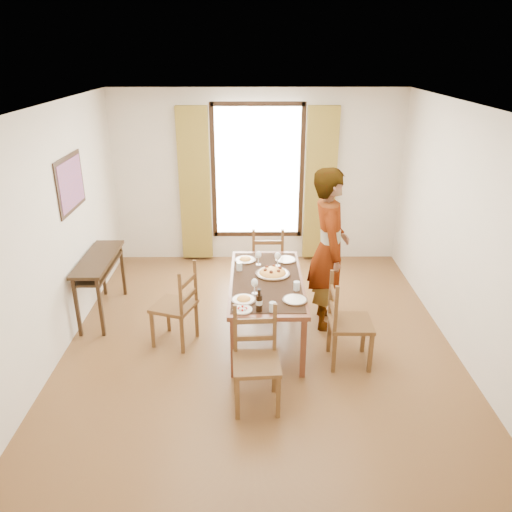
{
  "coord_description": "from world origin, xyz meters",
  "views": [
    {
      "loc": [
        -0.08,
        -5.18,
        3.24
      ],
      "look_at": [
        -0.04,
        0.15,
        1.0
      ],
      "focal_mm": 35.0,
      "sensor_mm": 36.0,
      "label": 1
    }
  ],
  "objects_px": {
    "console_table": "(99,266)",
    "dining_table": "(266,285)",
    "pasta_platter": "(273,271)",
    "man": "(329,249)"
  },
  "relations": [
    {
      "from": "dining_table",
      "to": "pasta_platter",
      "type": "relative_size",
      "value": 4.36
    },
    {
      "from": "man",
      "to": "pasta_platter",
      "type": "bearing_deg",
      "value": 108.07
    },
    {
      "from": "dining_table",
      "to": "pasta_platter",
      "type": "distance_m",
      "value": 0.19
    },
    {
      "from": "man",
      "to": "pasta_platter",
      "type": "relative_size",
      "value": 4.98
    },
    {
      "from": "dining_table",
      "to": "man",
      "type": "bearing_deg",
      "value": 23.73
    },
    {
      "from": "console_table",
      "to": "dining_table",
      "type": "xyz_separation_m",
      "value": [
        2.11,
        -0.57,
        0.0
      ]
    },
    {
      "from": "console_table",
      "to": "dining_table",
      "type": "height_order",
      "value": "console_table"
    },
    {
      "from": "man",
      "to": "pasta_platter",
      "type": "height_order",
      "value": "man"
    },
    {
      "from": "console_table",
      "to": "man",
      "type": "height_order",
      "value": "man"
    },
    {
      "from": "console_table",
      "to": "pasta_platter",
      "type": "xyz_separation_m",
      "value": [
        2.19,
        -0.44,
        0.12
      ]
    }
  ]
}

